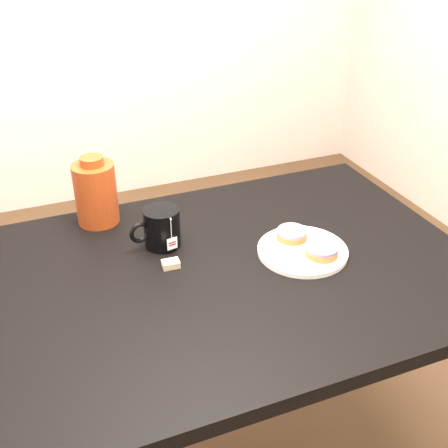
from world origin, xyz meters
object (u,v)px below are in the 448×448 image
at_px(plate, 303,250).
at_px(bagel_package, 96,193).
at_px(bagel_back, 292,234).
at_px(teabag_pouch, 171,264).
at_px(mug, 161,227).
at_px(bagel_front, 322,251).
at_px(table, 209,298).

bearing_deg(plate, bagel_package, 141.44).
height_order(plate, bagel_back, bagel_back).
xyz_separation_m(teabag_pouch, bagel_package, (-0.13, 0.31, 0.09)).
height_order(bagel_back, mug, mug).
bearing_deg(mug, bagel_package, 113.41).
height_order(teabag_pouch, bagel_package, bagel_package).
bearing_deg(bagel_front, mug, 148.52).
height_order(bagel_back, bagel_front, same).
relative_size(mug, teabag_pouch, 3.44).
bearing_deg(table, plate, -2.29).
bearing_deg(bagel_package, plate, -38.56).
xyz_separation_m(bagel_back, mug, (-0.34, 0.12, 0.03)).
bearing_deg(bagel_back, teabag_pouch, 178.21).
relative_size(bagel_front, bagel_package, 0.56).
bearing_deg(bagel_front, bagel_back, 107.61).
xyz_separation_m(table, bagel_package, (-0.21, 0.37, 0.18)).
relative_size(bagel_back, bagel_front, 0.80).
height_order(plate, mug, mug).
height_order(bagel_back, bagel_package, bagel_package).
bearing_deg(bagel_package, bagel_front, -39.98).
height_order(bagel_front, bagel_package, bagel_package).
distance_m(table, plate, 0.28).
distance_m(bagel_back, teabag_pouch, 0.35).
bearing_deg(teabag_pouch, table, -36.06).
bearing_deg(mug, bagel_front, -42.53).
bearing_deg(table, mug, 113.06).
bearing_deg(bagel_front, bagel_package, 140.02).
distance_m(bagel_back, bagel_package, 0.58).
height_order(bagel_back, teabag_pouch, bagel_back).
bearing_deg(mug, bagel_back, -30.86).
xyz_separation_m(table, mug, (-0.07, 0.17, 0.14)).
distance_m(bagel_back, mug, 0.36).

